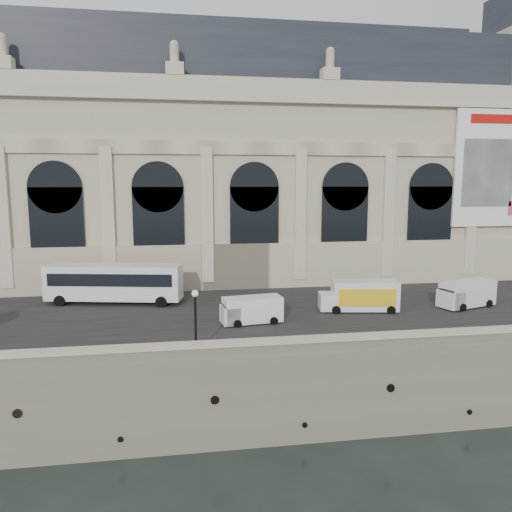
{
  "coord_description": "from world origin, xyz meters",
  "views": [
    {
      "loc": [
        -12.17,
        -30.47,
        17.54
      ],
      "look_at": [
        -3.79,
        22.0,
        9.6
      ],
      "focal_mm": 35.0,
      "sensor_mm": 36.0,
      "label": 1
    }
  ],
  "objects_px": {
    "bus_left": "(114,282)",
    "van_b": "(249,310)",
    "box_truck": "(360,296)",
    "van_c": "(465,294)",
    "lamp_left": "(196,323)"
  },
  "relations": [
    {
      "from": "bus_left",
      "to": "van_b",
      "type": "distance_m",
      "value": 14.6
    },
    {
      "from": "van_c",
      "to": "box_truck",
      "type": "relative_size",
      "value": 0.82
    },
    {
      "from": "bus_left",
      "to": "lamp_left",
      "type": "bearing_deg",
      "value": -65.63
    },
    {
      "from": "van_b",
      "to": "box_truck",
      "type": "xyz_separation_m",
      "value": [
        10.42,
        2.35,
        0.28
      ]
    },
    {
      "from": "van_b",
      "to": "box_truck",
      "type": "distance_m",
      "value": 10.69
    },
    {
      "from": "box_truck",
      "to": "bus_left",
      "type": "bearing_deg",
      "value": 163.94
    },
    {
      "from": "van_b",
      "to": "lamp_left",
      "type": "relative_size",
      "value": 1.15
    },
    {
      "from": "van_b",
      "to": "bus_left",
      "type": "bearing_deg",
      "value": 143.26
    },
    {
      "from": "bus_left",
      "to": "van_b",
      "type": "height_order",
      "value": "bus_left"
    },
    {
      "from": "bus_left",
      "to": "van_c",
      "type": "bearing_deg",
      "value": -11.66
    },
    {
      "from": "van_b",
      "to": "lamp_left",
      "type": "distance_m",
      "value": 8.39
    },
    {
      "from": "van_b",
      "to": "box_truck",
      "type": "relative_size",
      "value": 0.72
    },
    {
      "from": "bus_left",
      "to": "van_c",
      "type": "relative_size",
      "value": 2.21
    },
    {
      "from": "bus_left",
      "to": "van_c",
      "type": "distance_m",
      "value": 32.78
    },
    {
      "from": "van_b",
      "to": "box_truck",
      "type": "height_order",
      "value": "box_truck"
    }
  ]
}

